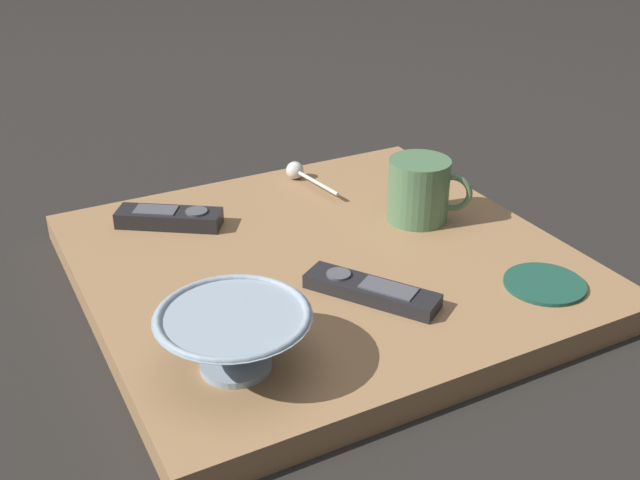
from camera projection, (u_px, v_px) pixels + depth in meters
The scene contains 8 objects.
ground_plane at pixel (325, 278), 1.06m from camera, with size 6.00×6.00×0.00m, color black.
table at pixel (325, 266), 1.06m from camera, with size 0.61×0.64×0.04m.
cereal_bowl at pixel (234, 337), 0.81m from camera, with size 0.17×0.17×0.07m.
coffee_mug at pixel (420, 190), 1.12m from camera, with size 0.10×0.11×0.09m.
teaspoon at pixel (298, 172), 1.27m from camera, with size 0.13×0.03×0.03m.
tv_remote_near at pixel (169, 218), 1.12m from camera, with size 0.12×0.15×0.03m.
tv_remote_far at pixel (372, 290), 0.95m from camera, with size 0.17×0.13×0.02m.
drink_coaster at pixel (545, 284), 0.97m from camera, with size 0.10×0.10×0.01m.
Camera 1 is at (-0.81, 0.43, 0.54)m, focal length 42.78 mm.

